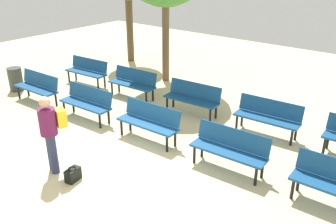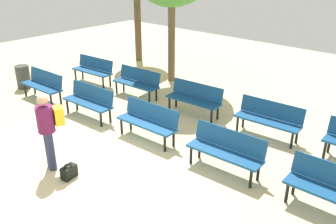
{
  "view_description": "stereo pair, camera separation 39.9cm",
  "coord_description": "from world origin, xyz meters",
  "px_view_note": "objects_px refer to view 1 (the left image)",
  "views": [
    {
      "loc": [
        5.07,
        -4.13,
        4.15
      ],
      "look_at": [
        0.0,
        2.18,
        0.55
      ],
      "focal_mm": 38.32,
      "sensor_mm": 36.0,
      "label": 1
    },
    {
      "loc": [
        5.37,
        -3.87,
        4.15
      ],
      "look_at": [
        0.0,
        2.18,
        0.55
      ],
      "focal_mm": 38.32,
      "sensor_mm": 36.0,
      "label": 2
    }
  ],
  "objects_px": {
    "bench_r0_c3": "(230,147)",
    "trash_bin": "(16,79)",
    "bench_r1_c0": "(87,70)",
    "handbag": "(73,174)",
    "bench_r1_c2": "(193,97)",
    "bench_r1_c1": "(133,82)",
    "bench_r0_c1": "(87,101)",
    "bench_r1_c3": "(268,115)",
    "visitor_with_backpack": "(51,130)",
    "bench_r0_c2": "(149,120)",
    "bench_r0_c0": "(38,86)"
  },
  "relations": [
    {
      "from": "handbag",
      "to": "bench_r1_c0",
      "type": "bearing_deg",
      "value": 137.35
    },
    {
      "from": "bench_r1_c2",
      "to": "handbag",
      "type": "relative_size",
      "value": 4.66
    },
    {
      "from": "bench_r1_c1",
      "to": "trash_bin",
      "type": "xyz_separation_m",
      "value": [
        -3.43,
        -1.96,
        -0.12
      ]
    },
    {
      "from": "bench_r1_c0",
      "to": "bench_r1_c1",
      "type": "relative_size",
      "value": 1.01
    },
    {
      "from": "bench_r0_c1",
      "to": "bench_r1_c2",
      "type": "xyz_separation_m",
      "value": [
        2.03,
        2.05,
        0.0
      ]
    },
    {
      "from": "bench_r0_c1",
      "to": "handbag",
      "type": "relative_size",
      "value": 4.64
    },
    {
      "from": "handbag",
      "to": "trash_bin",
      "type": "bearing_deg",
      "value": 159.81
    },
    {
      "from": "bench_r1_c0",
      "to": "bench_r0_c3",
      "type": "bearing_deg",
      "value": -18.77
    },
    {
      "from": "bench_r1_c1",
      "to": "bench_r1_c3",
      "type": "xyz_separation_m",
      "value": [
        4.32,
        0.26,
        0.0
      ]
    },
    {
      "from": "bench_r0_c2",
      "to": "bench_r1_c3",
      "type": "xyz_separation_m",
      "value": [
        2.09,
        2.04,
        0.0
      ]
    },
    {
      "from": "bench_r0_c0",
      "to": "trash_bin",
      "type": "bearing_deg",
      "value": 173.76
    },
    {
      "from": "bench_r0_c0",
      "to": "visitor_with_backpack",
      "type": "bearing_deg",
      "value": -30.73
    },
    {
      "from": "bench_r0_c3",
      "to": "bench_r1_c2",
      "type": "distance_m",
      "value": 2.89
    },
    {
      "from": "bench_r1_c0",
      "to": "bench_r1_c1",
      "type": "xyz_separation_m",
      "value": [
        2.08,
        0.09,
        0.0
      ]
    },
    {
      "from": "bench_r1_c2",
      "to": "bench_r1_c0",
      "type": "bearing_deg",
      "value": 178.94
    },
    {
      "from": "bench_r1_c3",
      "to": "visitor_with_backpack",
      "type": "height_order",
      "value": "visitor_with_backpack"
    },
    {
      "from": "bench_r0_c3",
      "to": "trash_bin",
      "type": "distance_m",
      "value": 7.83
    },
    {
      "from": "bench_r0_c3",
      "to": "trash_bin",
      "type": "bearing_deg",
      "value": 178.93
    },
    {
      "from": "bench_r0_c1",
      "to": "bench_r0_c2",
      "type": "height_order",
      "value": "same"
    },
    {
      "from": "bench_r0_c0",
      "to": "bench_r0_c2",
      "type": "distance_m",
      "value": 4.23
    },
    {
      "from": "bench_r0_c0",
      "to": "bench_r1_c2",
      "type": "relative_size",
      "value": 0.99
    },
    {
      "from": "bench_r0_c3",
      "to": "bench_r1_c3",
      "type": "xyz_separation_m",
      "value": [
        -0.07,
        1.98,
        0.0
      ]
    },
    {
      "from": "bench_r1_c1",
      "to": "visitor_with_backpack",
      "type": "height_order",
      "value": "visitor_with_backpack"
    },
    {
      "from": "bench_r0_c3",
      "to": "bench_r1_c1",
      "type": "bearing_deg",
      "value": 155.77
    },
    {
      "from": "bench_r0_c3",
      "to": "bench_r1_c2",
      "type": "xyz_separation_m",
      "value": [
        -2.23,
        1.84,
        0.0
      ]
    },
    {
      "from": "bench_r1_c0",
      "to": "trash_bin",
      "type": "relative_size",
      "value": 2.15
    },
    {
      "from": "bench_r1_c2",
      "to": "trash_bin",
      "type": "xyz_separation_m",
      "value": [
        -5.6,
        -2.08,
        -0.12
      ]
    },
    {
      "from": "bench_r0_c2",
      "to": "bench_r1_c0",
      "type": "bearing_deg",
      "value": 156.21
    },
    {
      "from": "bench_r1_c0",
      "to": "handbag",
      "type": "height_order",
      "value": "bench_r1_c0"
    },
    {
      "from": "visitor_with_backpack",
      "to": "trash_bin",
      "type": "relative_size",
      "value": 2.17
    },
    {
      "from": "handbag",
      "to": "trash_bin",
      "type": "height_order",
      "value": "trash_bin"
    },
    {
      "from": "bench_r1_c2",
      "to": "handbag",
      "type": "distance_m",
      "value": 4.17
    },
    {
      "from": "handbag",
      "to": "trash_bin",
      "type": "distance_m",
      "value": 6.01
    },
    {
      "from": "bench_r0_c2",
      "to": "bench_r1_c0",
      "type": "distance_m",
      "value": 4.63
    },
    {
      "from": "bench_r0_c2",
      "to": "bench_r0_c3",
      "type": "relative_size",
      "value": 1.0
    },
    {
      "from": "bench_r0_c0",
      "to": "handbag",
      "type": "distance_m",
      "value": 4.64
    },
    {
      "from": "bench_r0_c1",
      "to": "trash_bin",
      "type": "height_order",
      "value": "bench_r0_c1"
    },
    {
      "from": "bench_r0_c2",
      "to": "bench_r1_c1",
      "type": "xyz_separation_m",
      "value": [
        -2.24,
        1.78,
        0.0
      ]
    },
    {
      "from": "visitor_with_backpack",
      "to": "trash_bin",
      "type": "xyz_separation_m",
      "value": [
        -5.06,
        2.06,
        -0.56
      ]
    },
    {
      "from": "bench_r0_c0",
      "to": "bench_r1_c1",
      "type": "xyz_separation_m",
      "value": [
        1.98,
        2.06,
        0.0
      ]
    },
    {
      "from": "bench_r0_c0",
      "to": "bench_r1_c2",
      "type": "distance_m",
      "value": 4.68
    },
    {
      "from": "bench_r0_c2",
      "to": "bench_r1_c1",
      "type": "relative_size",
      "value": 1.0
    },
    {
      "from": "bench_r0_c3",
      "to": "bench_r1_c0",
      "type": "height_order",
      "value": "same"
    },
    {
      "from": "bench_r0_c0",
      "to": "bench_r0_c3",
      "type": "distance_m",
      "value": 6.38
    },
    {
      "from": "handbag",
      "to": "bench_r0_c1",
      "type": "bearing_deg",
      "value": 134.51
    },
    {
      "from": "bench_r1_c0",
      "to": "bench_r1_c2",
      "type": "height_order",
      "value": "same"
    },
    {
      "from": "bench_r0_c0",
      "to": "trash_bin",
      "type": "xyz_separation_m",
      "value": [
        -1.46,
        0.1,
        -0.12
      ]
    },
    {
      "from": "bench_r1_c1",
      "to": "bench_r1_c0",
      "type": "bearing_deg",
      "value": 179.55
    },
    {
      "from": "bench_r0_c1",
      "to": "bench_r1_c1",
      "type": "relative_size",
      "value": 1.0
    },
    {
      "from": "bench_r0_c1",
      "to": "bench_r0_c3",
      "type": "relative_size",
      "value": 1.0
    }
  ]
}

